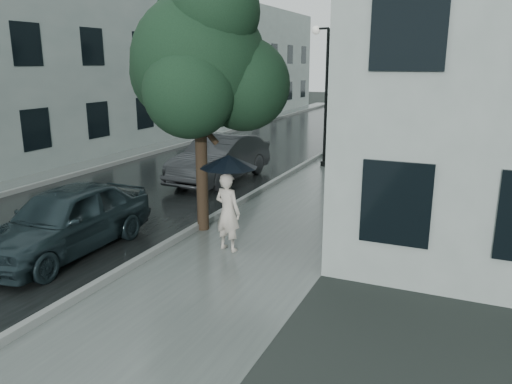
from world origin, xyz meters
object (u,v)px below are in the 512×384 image
at_px(lamp_post, 323,88).
at_px(car_far, 220,158).
at_px(street_tree, 201,60).
at_px(car_near, 65,220).
at_px(pedestrian, 228,212).

distance_m(lamp_post, car_far, 5.10).
relative_size(street_tree, car_near, 1.40).
height_order(pedestrian, lamp_post, lamp_post).
bearing_deg(car_far, lamp_post, 60.05).
xyz_separation_m(lamp_post, car_near, (-2.36, -11.21, -2.30)).
bearing_deg(street_tree, lamp_post, 87.20).
bearing_deg(lamp_post, car_near, -85.32).
bearing_deg(street_tree, pedestrian, -43.25).
bearing_deg(car_near, lamp_post, 77.57).
height_order(car_near, car_far, car_far).
bearing_deg(pedestrian, car_near, 38.67).
xyz_separation_m(pedestrian, car_far, (-3.24, 5.85, -0.09)).
bearing_deg(pedestrian, car_far, -47.95).
xyz_separation_m(street_tree, car_near, (-1.94, -2.62, -3.29)).
bearing_deg(lamp_post, car_far, -106.08).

